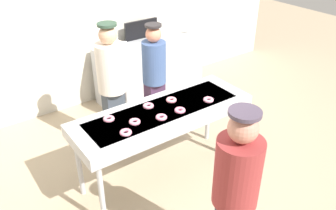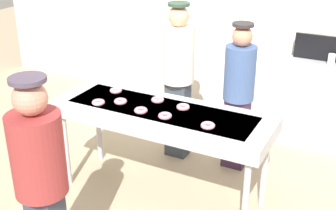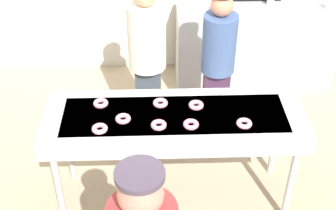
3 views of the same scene
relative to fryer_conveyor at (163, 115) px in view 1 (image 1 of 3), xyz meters
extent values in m
plane|color=tan|center=(0.00, 0.00, -0.85)|extent=(16.00, 16.00, 0.00)
cube|color=silver|center=(0.00, 2.29, 0.66)|extent=(8.00, 0.12, 3.03)
cube|color=#B7BABF|center=(0.00, 0.00, 0.01)|extent=(2.06, 0.71, 0.14)
cube|color=slate|center=(0.00, 0.00, 0.04)|extent=(1.75, 0.50, 0.08)
cylinder|color=#B7BABF|center=(-0.93, -0.27, -0.45)|extent=(0.06, 0.06, 0.79)
cylinder|color=#B7BABF|center=(0.93, -0.27, -0.45)|extent=(0.06, 0.06, 0.79)
cylinder|color=#B7BABF|center=(-0.93, 0.27, -0.45)|extent=(0.06, 0.06, 0.79)
cylinder|color=#B7BABF|center=(0.93, 0.27, -0.45)|extent=(0.06, 0.06, 0.79)
torus|color=pink|center=(-0.40, -0.06, 0.10)|extent=(0.15, 0.15, 0.04)
torus|color=pink|center=(0.18, 0.09, 0.10)|extent=(0.13, 0.13, 0.04)
torus|color=pink|center=(0.52, -0.15, 0.10)|extent=(0.17, 0.17, 0.04)
torus|color=pink|center=(-0.11, 0.13, 0.10)|extent=(0.16, 0.16, 0.04)
torus|color=pink|center=(-0.59, 0.14, 0.10)|extent=(0.14, 0.14, 0.04)
torus|color=pink|center=(-0.57, -0.18, 0.10)|extent=(0.17, 0.17, 0.04)
torus|color=pink|center=(-0.13, -0.15, 0.10)|extent=(0.16, 0.16, 0.04)
torus|color=pink|center=(0.12, -0.15, 0.10)|extent=(0.17, 0.17, 0.04)
cube|color=#343D49|center=(-0.21, 0.78, -0.40)|extent=(0.24, 0.18, 0.89)
cylinder|color=silver|center=(-0.21, 0.78, 0.34)|extent=(0.34, 0.34, 0.60)
sphere|color=tan|center=(-0.21, 0.78, 0.75)|extent=(0.21, 0.21, 0.21)
cylinder|color=#2E4535|center=(-0.21, 0.78, 0.87)|extent=(0.22, 0.22, 0.03)
cube|color=#3D2542|center=(0.45, 0.85, -0.45)|extent=(0.24, 0.18, 0.79)
cylinder|color=#3F598C|center=(0.45, 0.85, 0.22)|extent=(0.31, 0.31, 0.56)
sphere|color=tan|center=(0.45, 0.85, 0.61)|extent=(0.20, 0.20, 0.20)
cylinder|color=#2B2829|center=(0.45, 0.85, 0.72)|extent=(0.21, 0.21, 0.03)
cylinder|color=#993333|center=(-0.23, -1.34, 0.24)|extent=(0.37, 0.37, 0.59)
sphere|color=tan|center=(-0.23, -1.34, 0.65)|extent=(0.23, 0.23, 0.23)
cylinder|color=#4C4052|center=(-0.23, -1.34, 0.77)|extent=(0.24, 0.24, 0.03)
cube|color=#B7BABF|center=(1.01, 1.84, -0.38)|extent=(1.79, 0.58, 0.94)
cylinder|color=white|center=(1.17, 1.97, 0.15)|extent=(0.08, 0.08, 0.13)
cylinder|color=white|center=(1.78, 1.82, 0.15)|extent=(0.08, 0.08, 0.13)
cylinder|color=white|center=(0.52, 1.77, 0.15)|extent=(0.08, 0.08, 0.13)
cube|color=black|center=(1.01, 2.08, 0.24)|extent=(0.60, 0.04, 0.30)
camera|label=1|loc=(-1.89, -2.74, 2.06)|focal=37.89mm
camera|label=2|loc=(1.76, -3.25, 1.77)|focal=47.83mm
camera|label=3|loc=(-0.15, -2.86, 2.31)|focal=49.66mm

